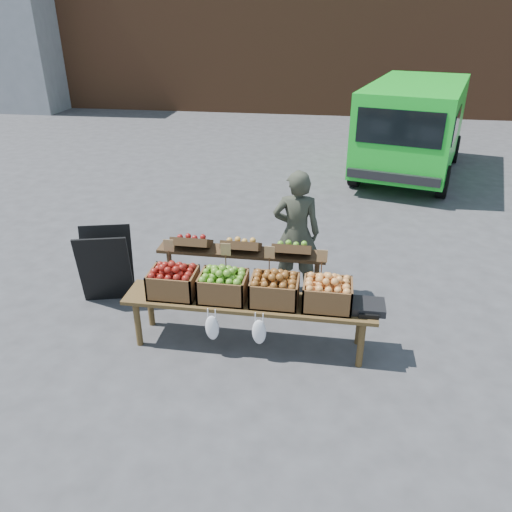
% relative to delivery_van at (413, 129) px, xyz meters
% --- Properties ---
extents(ground, '(80.00, 80.00, 0.00)m').
position_rel_delivery_van_xyz_m(ground, '(-1.54, -6.42, -0.99)').
color(ground, '#414143').
extents(delivery_van, '(3.08, 4.77, 1.97)m').
position_rel_delivery_van_xyz_m(delivery_van, '(0.00, 0.00, 0.00)').
color(delivery_van, '#16CA28').
rests_on(delivery_van, ground).
extents(vendor, '(0.62, 0.43, 1.64)m').
position_rel_delivery_van_xyz_m(vendor, '(-2.08, -5.64, -0.16)').
color(vendor, '#33372A').
rests_on(vendor, ground).
extents(chalkboard_sign, '(0.70, 0.50, 0.96)m').
position_rel_delivery_van_xyz_m(chalkboard_sign, '(-4.41, -6.23, -0.51)').
color(chalkboard_sign, black).
rests_on(chalkboard_sign, ground).
extents(back_table, '(2.10, 0.44, 1.04)m').
position_rel_delivery_van_xyz_m(back_table, '(-2.68, -6.20, -0.47)').
color(back_table, '#402B18').
rests_on(back_table, ground).
extents(display_bench, '(2.70, 0.56, 0.57)m').
position_rel_delivery_van_xyz_m(display_bench, '(-2.47, -6.92, -0.70)').
color(display_bench, '#503B1D').
rests_on(display_bench, ground).
extents(crate_golden_apples, '(0.50, 0.40, 0.28)m').
position_rel_delivery_van_xyz_m(crate_golden_apples, '(-3.30, -6.92, -0.28)').
color(crate_golden_apples, maroon).
rests_on(crate_golden_apples, display_bench).
extents(crate_russet_pears, '(0.50, 0.40, 0.28)m').
position_rel_delivery_van_xyz_m(crate_russet_pears, '(-2.75, -6.92, -0.28)').
color(crate_russet_pears, '#468721').
rests_on(crate_russet_pears, display_bench).
extents(crate_red_apples, '(0.50, 0.40, 0.28)m').
position_rel_delivery_van_xyz_m(crate_red_apples, '(-2.20, -6.92, -0.28)').
color(crate_red_apples, olive).
rests_on(crate_red_apples, display_bench).
extents(crate_green_apples, '(0.50, 0.40, 0.28)m').
position_rel_delivery_van_xyz_m(crate_green_apples, '(-1.65, -6.92, -0.28)').
color(crate_green_apples, gold).
rests_on(crate_green_apples, display_bench).
extents(weighing_scale, '(0.34, 0.30, 0.08)m').
position_rel_delivery_van_xyz_m(weighing_scale, '(-1.22, -6.92, -0.38)').
color(weighing_scale, black).
rests_on(weighing_scale, display_bench).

